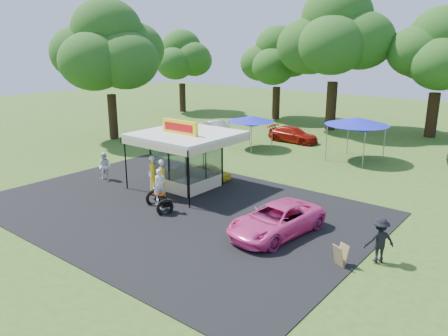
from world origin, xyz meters
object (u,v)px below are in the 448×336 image
(bg_car_b, at_px, (293,135))
(a_frame_sign, at_px, (340,256))
(motorcycle, at_px, (160,194))
(spectator_west, at_px, (105,167))
(gas_pump_right, at_px, (162,181))
(bg_car_a, at_px, (217,129))
(gas_station_kiosk, at_px, (187,159))
(tent_east, at_px, (357,122))
(tent_west, at_px, (251,119))
(gas_pump_left, at_px, (153,176))
(pink_sedan, at_px, (276,220))
(spectator_east_a, at_px, (380,240))
(kiosk_car, at_px, (211,172))

(bg_car_b, bearing_deg, a_frame_sign, -144.43)
(motorcycle, height_order, spectator_west, motorcycle)
(gas_pump_right, xyz_separation_m, bg_car_a, (-8.67, 15.21, -0.39))
(gas_pump_right, relative_size, bg_car_a, 0.52)
(gas_station_kiosk, bearing_deg, spectator_west, -155.64)
(a_frame_sign, distance_m, tent_east, 17.25)
(a_frame_sign, height_order, bg_car_b, bg_car_b)
(spectator_west, xyz_separation_m, tent_west, (2.02, 13.17, 1.56))
(motorcycle, bearing_deg, a_frame_sign, 24.25)
(gas_pump_left, distance_m, bg_car_a, 16.76)
(gas_pump_right, bearing_deg, bg_car_a, 119.67)
(gas_station_kiosk, bearing_deg, pink_sedan, -17.63)
(spectator_west, distance_m, bg_car_b, 17.88)
(gas_pump_left, xyz_separation_m, motorcycle, (2.09, -1.43, -0.22))
(gas_pump_right, relative_size, pink_sedan, 0.47)
(gas_station_kiosk, xyz_separation_m, spectator_east_a, (12.47, -2.16, -0.85))
(kiosk_car, relative_size, tent_east, 0.61)
(gas_pump_right, height_order, bg_car_b, gas_pump_right)
(tent_east, bearing_deg, a_frame_sign, -69.22)
(gas_pump_right, bearing_deg, a_frame_sign, -4.86)
(bg_car_a, relative_size, tent_west, 1.15)
(spectator_east_a, bearing_deg, tent_west, -84.01)
(spectator_west, distance_m, bg_car_a, 15.24)
(gas_pump_right, height_order, tent_east, tent_east)
(bg_car_a, height_order, bg_car_b, bg_car_a)
(gas_pump_right, height_order, bg_car_a, gas_pump_right)
(gas_pump_left, relative_size, kiosk_car, 0.84)
(a_frame_sign, relative_size, spectator_east_a, 0.48)
(gas_station_kiosk, xyz_separation_m, a_frame_sign, (11.45, -3.49, -1.33))
(kiosk_car, relative_size, spectator_east_a, 1.51)
(gas_station_kiosk, height_order, kiosk_car, gas_station_kiosk)
(spectator_west, relative_size, tent_east, 0.39)
(motorcycle, bearing_deg, tent_west, 130.29)
(gas_station_kiosk, bearing_deg, bg_car_a, 122.73)
(pink_sedan, height_order, spectator_east_a, spectator_east_a)
(pink_sedan, bearing_deg, kiosk_car, 156.61)
(gas_pump_left, bearing_deg, tent_west, 100.57)
(gas_pump_left, bearing_deg, motorcycle, -34.33)
(gas_station_kiosk, distance_m, motorcycle, 4.11)
(tent_west, bearing_deg, motorcycle, -72.71)
(gas_pump_right, distance_m, spectator_west, 5.57)
(gas_pump_right, bearing_deg, tent_west, 104.70)
(a_frame_sign, height_order, tent_west, tent_west)
(gas_station_kiosk, distance_m, gas_pump_right, 2.70)
(motorcycle, xyz_separation_m, tent_west, (-4.55, 14.61, 1.56))
(gas_station_kiosk, xyz_separation_m, bg_car_a, (-8.13, 12.65, -1.04))
(spectator_west, bearing_deg, tent_east, 34.01)
(pink_sedan, bearing_deg, tent_east, 106.92)
(pink_sedan, bearing_deg, spectator_west, -173.59)
(bg_car_a, xyz_separation_m, tent_east, (13.53, -0.18, 2.20))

